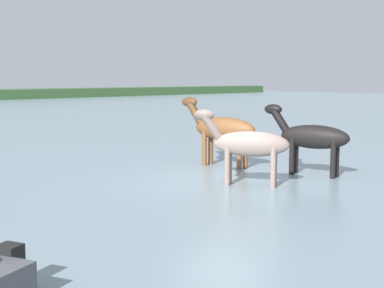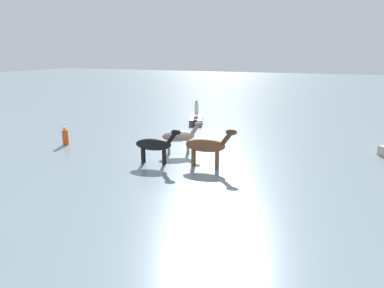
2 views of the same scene
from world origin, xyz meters
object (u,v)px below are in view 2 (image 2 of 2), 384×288
(horse_dun_straggler, at_px, (155,145))
(boat_tender_starboard, at_px, (196,120))
(buoy_channel_marker, at_px, (65,137))
(person_spotter_bow, at_px, (196,108))
(horse_lead, at_px, (207,146))
(horse_dark_mare, at_px, (180,136))

(horse_dun_straggler, distance_m, boat_tender_starboard, 11.14)
(horse_dun_straggler, relative_size, buoy_channel_marker, 2.09)
(horse_dun_straggler, xyz_separation_m, person_spotter_bow, (-11.11, -2.17, 0.09))
(boat_tender_starboard, bearing_deg, horse_dun_straggler, 171.06)
(horse_dun_straggler, bearing_deg, horse_lead, 0.61)
(horse_lead, bearing_deg, buoy_channel_marker, 168.53)
(boat_tender_starboard, bearing_deg, horse_lead, -175.42)
(horse_dark_mare, distance_m, buoy_channel_marker, 7.38)
(horse_dark_mare, xyz_separation_m, boat_tender_starboard, (-8.69, -2.49, -0.83))
(buoy_channel_marker, bearing_deg, boat_tender_starboard, 153.44)
(buoy_channel_marker, bearing_deg, person_spotter_bow, 154.19)
(horse_dark_mare, relative_size, buoy_channel_marker, 1.91)
(horse_dark_mare, xyz_separation_m, buoy_channel_marker, (0.95, -7.30, -0.48))
(horse_dun_straggler, relative_size, boat_tender_starboard, 0.64)
(horse_dun_straggler, distance_m, buoy_channel_marker, 7.07)
(buoy_channel_marker, bearing_deg, horse_dark_mare, 97.39)
(person_spotter_bow, xyz_separation_m, buoy_channel_marker, (9.84, -4.76, -0.59))
(horse_dun_straggler, xyz_separation_m, boat_tender_starboard, (-10.91, -2.12, -0.86))
(horse_lead, relative_size, buoy_channel_marker, 2.25)
(horse_dark_mare, xyz_separation_m, person_spotter_bow, (-8.89, -2.55, 0.12))
(horse_dun_straggler, relative_size, horse_lead, 0.93)
(horse_lead, distance_m, buoy_channel_marker, 9.58)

